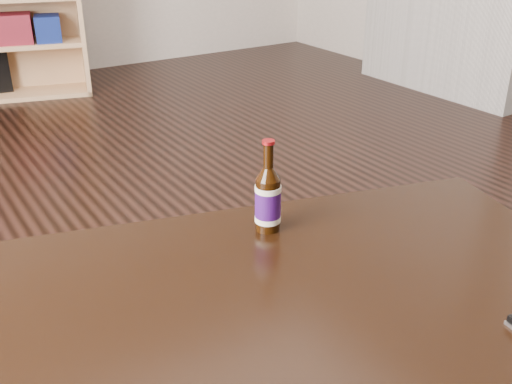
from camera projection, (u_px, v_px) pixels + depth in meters
floor at (227, 286)px, 1.91m from camera, size 5.00×6.00×0.01m
coffee_table at (281, 324)px, 1.09m from camera, size 1.38×1.03×0.46m
beer_bottle at (268, 199)px, 1.26m from camera, size 0.07×0.07×0.20m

